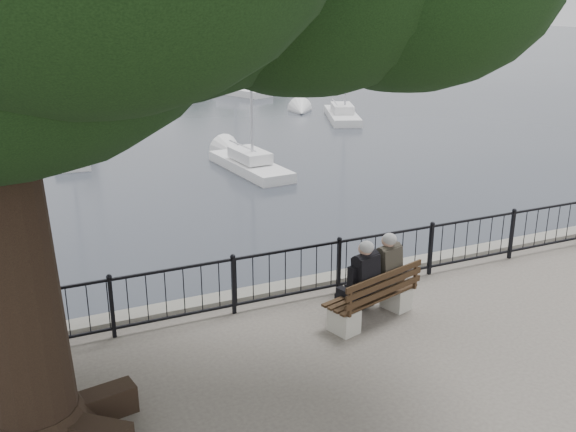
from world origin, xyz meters
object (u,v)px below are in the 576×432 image
bench (373,302)px  lion_monument (74,49)px  person_left (358,285)px  person_right (381,276)px

bench → lion_monument: size_ratio=0.20×
person_left → lion_monument: bearing=88.5°
lion_monument → person_left: bearing=-91.5°
bench → person_left: person_left is taller
person_right → lion_monument: lion_monument is taller
person_left → lion_monument: lion_monument is taller
bench → lion_monument: (1.00, 48.61, 1.02)m
bench → person_right: (0.24, 0.18, 0.36)m
person_left → person_right: bearing=16.3°
lion_monument → bench: bearing=-91.2°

